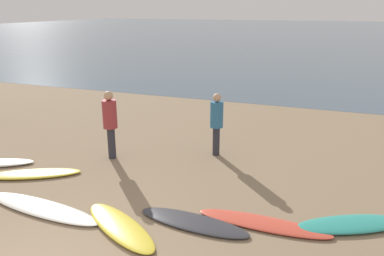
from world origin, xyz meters
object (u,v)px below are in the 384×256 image
Objects in this scene: surfboard_4 at (120,226)px; surfboard_2 at (33,174)px; surfboard_3 at (42,208)px; surfboard_7 at (351,224)px; person_2 at (217,119)px; surfboard_6 at (263,223)px; surfboard_5 at (193,222)px; person_1 at (110,119)px.

surfboard_2 is at bearing -171.76° from surfboard_4.
surfboard_3 is 1.32× the size of surfboard_7.
surfboard_4 is at bearing 101.55° from person_2.
person_2 is (-3.23, 2.44, 0.92)m from surfboard_7.
surfboard_2 reaches higher than surfboard_6.
surfboard_3 is at bearing -151.29° from surfboard_4.
surfboard_7 is at bearing 23.76° from surfboard_5.
person_2 is at bearing 105.18° from surfboard_5.
surfboard_6 is at bearing 53.65° from surfboard_4.
person_2 reaches higher than surfboard_2.
surfboard_5 is 0.88× the size of surfboard_6.
surfboard_7 is (5.50, 1.43, 0.01)m from surfboard_3.
surfboard_6 is at bearing 170.82° from surfboard_7.
person_1 is (-4.19, 1.80, 0.99)m from surfboard_6.
surfboard_6 is at bearing 23.91° from surfboard_5.
surfboard_3 is 1.34× the size of surfboard_4.
surfboard_7 is (1.46, 0.49, 0.01)m from surfboard_6.
person_2 is at bearing 112.61° from surfboard_4.
person_2 is at bearing 115.11° from surfboard_7.
surfboard_3 is at bearing -138.44° from person_1.
person_1 reaches higher than surfboard_4.
surfboard_6 is at bearing -30.77° from surfboard_2.
surfboard_2 is 4.55m from person_2.
person_2 reaches higher than surfboard_7.
surfboard_6 is at bearing 140.53° from person_2.
surfboard_6 is (5.32, -0.23, -0.01)m from surfboard_2.
surfboard_6 is 1.36× the size of person_1.
person_1 is 2.67m from person_2.
surfboard_5 reaches higher than surfboard_6.
surfboard_2 is 1.31× the size of person_2.
surfboard_3 reaches higher than surfboard_6.
surfboard_5 is at bearing -87.75° from person_1.
surfboard_2 is 1.02× the size of surfboard_5.
surfboard_2 is 1.23× the size of person_1.
surfboard_2 is at bearing 142.60° from surfboard_3.
surfboard_3 is 1.73m from surfboard_4.
surfboard_2 is 1.05× the size of surfboard_7.
surfboard_4 reaches higher than surfboard_6.
person_1 is at bearing 26.08° from surfboard_2.
surfboard_2 is at bearing -177.24° from person_1.
surfboard_4 is 0.84× the size of surfboard_6.
surfboard_4 is 2.52m from surfboard_6.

